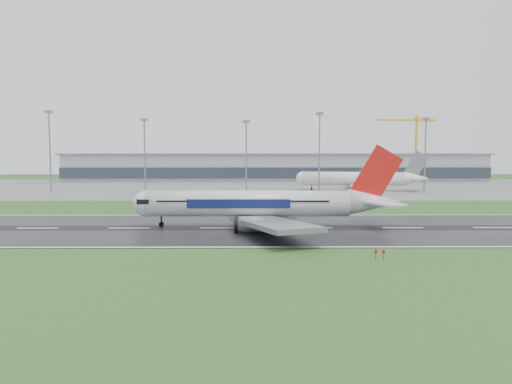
{
  "coord_description": "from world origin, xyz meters",
  "views": [
    {
      "loc": [
        -13.12,
        -106.67,
        16.72
      ],
      "look_at": [
        -12.19,
        12.0,
        7.0
      ],
      "focal_mm": 34.55,
      "sensor_mm": 36.0,
      "label": 1
    }
  ],
  "objects": [
    {
      "name": "tower_crane",
      "position": [
        89.04,
        200.0,
        19.64
      ],
      "size": [
        39.35,
        6.35,
        39.27
      ],
      "primitive_type": null,
      "rotation": [
        0.0,
        0.0,
        0.11
      ],
      "color": "yellow",
      "rests_on": "ground"
    },
    {
      "name": "ground",
      "position": [
        0.0,
        0.0,
        0.0
      ],
      "size": [
        520.0,
        520.0,
        0.0
      ],
      "primitive_type": "plane",
      "color": "#26531E",
      "rests_on": "ground"
    },
    {
      "name": "floodmast_2",
      "position": [
        -15.59,
        100.0,
        14.34
      ],
      "size": [
        0.64,
        0.64,
        28.67
      ],
      "primitive_type": "cylinder",
      "color": "gray",
      "rests_on": "ground"
    },
    {
      "name": "main_airliner",
      "position": [
        -9.98,
        2.09,
        8.81
      ],
      "size": [
        59.51,
        56.73,
        17.43
      ],
      "primitive_type": null,
      "rotation": [
        0.0,
        0.0,
        -0.01
      ],
      "color": "silver",
      "rests_on": "runway"
    },
    {
      "name": "terminal",
      "position": [
        0.0,
        185.0,
        7.5
      ],
      "size": [
        240.0,
        36.0,
        15.0
      ],
      "primitive_type": "cube",
      "color": "#989AA3",
      "rests_on": "ground"
    },
    {
      "name": "runway",
      "position": [
        0.0,
        0.0,
        0.05
      ],
      "size": [
        400.0,
        45.0,
        0.1
      ],
      "primitive_type": "cube",
      "color": "black",
      "rests_on": "ground"
    },
    {
      "name": "floodmast_4",
      "position": [
        59.61,
        100.0,
        14.93
      ],
      "size": [
        0.64,
        0.64,
        29.85
      ],
      "primitive_type": "cylinder",
      "color": "gray",
      "rests_on": "ground"
    },
    {
      "name": "floodmast_3",
      "position": [
        15.08,
        100.0,
        15.99
      ],
      "size": [
        0.64,
        0.64,
        31.98
      ],
      "primitive_type": "cylinder",
      "color": "gray",
      "rests_on": "ground"
    },
    {
      "name": "apron",
      "position": [
        0.0,
        125.0,
        0.04
      ],
      "size": [
        400.0,
        130.0,
        0.08
      ],
      "primitive_type": "cube",
      "color": "slate",
      "rests_on": "ground"
    },
    {
      "name": "parked_airliner",
      "position": [
        32.42,
        103.57,
        8.33
      ],
      "size": [
        63.93,
        60.72,
        16.5
      ],
      "primitive_type": null,
      "rotation": [
        0.0,
        0.0,
        -0.16
      ],
      "color": "white",
      "rests_on": "apron"
    },
    {
      "name": "floodmast_1",
      "position": [
        -58.08,
        100.0,
        14.69
      ],
      "size": [
        0.64,
        0.64,
        29.37
      ],
      "primitive_type": "cylinder",
      "color": "gray",
      "rests_on": "ground"
    },
    {
      "name": "floodmast_0",
      "position": [
        -97.61,
        100.0,
        16.32
      ],
      "size": [
        0.64,
        0.64,
        32.64
      ],
      "primitive_type": "cylinder",
      "color": "gray",
      "rests_on": "ground"
    }
  ]
}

